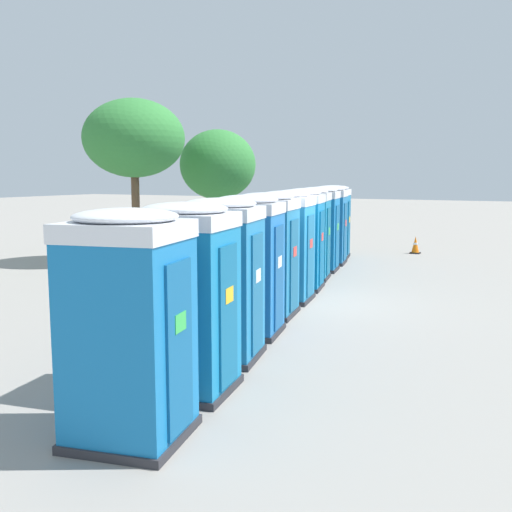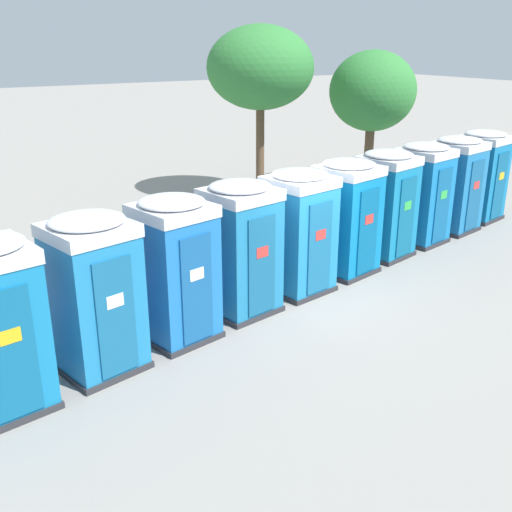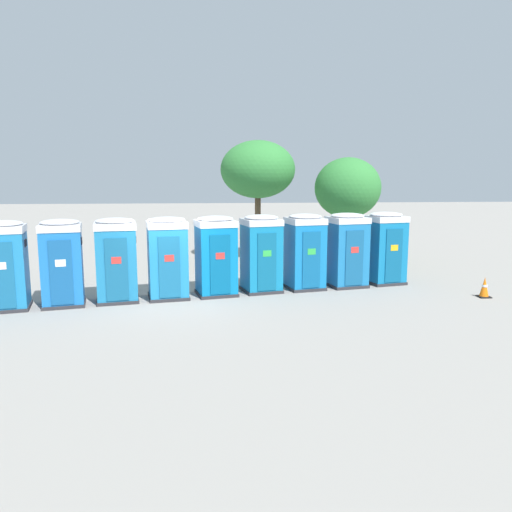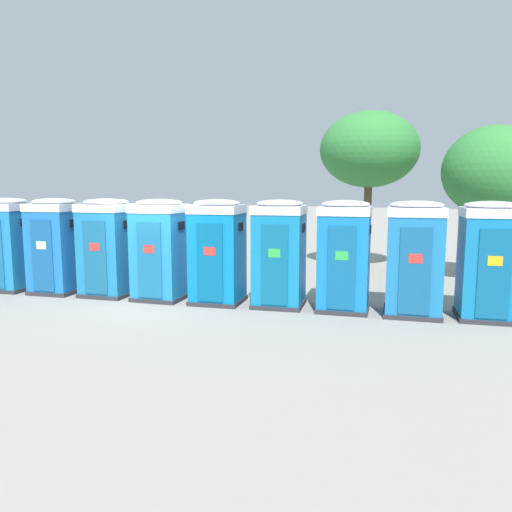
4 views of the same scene
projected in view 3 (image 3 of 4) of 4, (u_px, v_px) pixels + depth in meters
ground_plane at (170, 300)px, 15.28m from camera, size 120.00×120.00×0.00m
portapotty_2 at (4, 265)px, 14.10m from camera, size 1.44×1.43×2.54m
portapotty_3 at (62, 262)px, 14.55m from camera, size 1.40×1.41×2.54m
portapotty_4 at (116, 259)px, 15.03m from camera, size 1.42×1.40×2.54m
portapotty_5 at (168, 257)px, 15.41m from camera, size 1.40×1.38×2.54m
portapotty_6 at (216, 255)px, 15.85m from camera, size 1.44×1.42×2.54m
portapotty_7 at (261, 253)px, 16.34m from camera, size 1.41×1.43×2.54m
portapotty_8 at (305, 251)px, 16.74m from camera, size 1.37×1.40×2.54m
portapotty_9 at (347, 249)px, 17.13m from camera, size 1.44×1.41×2.54m
portapotty_10 at (385, 247)px, 17.63m from camera, size 1.43×1.42×2.54m
street_tree_0 at (348, 188)px, 21.83m from camera, size 2.88×2.88×4.61m
street_tree_1 at (258, 170)px, 22.23m from camera, size 3.33×3.33×5.37m
traffic_cone at (484, 288)px, 15.64m from camera, size 0.36×0.36×0.64m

